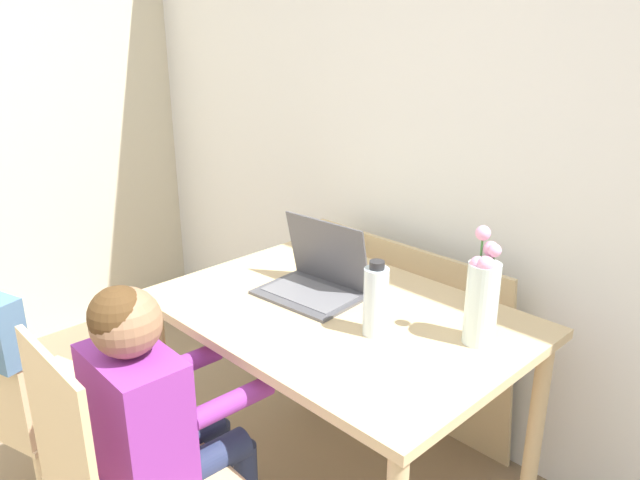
{
  "coord_description": "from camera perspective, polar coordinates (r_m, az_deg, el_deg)",
  "views": [
    {
      "loc": [
        0.92,
        0.31,
        1.61
      ],
      "look_at": [
        -0.41,
        1.62,
        0.93
      ],
      "focal_mm": 35.0,
      "sensor_mm": 36.0,
      "label": 1
    }
  ],
  "objects": [
    {
      "name": "cardboard_panel",
      "position": [
        2.54,
        8.25,
        -8.71
      ],
      "size": [
        0.9,
        0.13,
        0.8
      ],
      "color": "tan",
      "rests_on": "ground_plane"
    },
    {
      "name": "flower_vase",
      "position": [
        1.75,
        14.6,
        -4.93
      ],
      "size": [
        0.09,
        0.09,
        0.34
      ],
      "color": "silver",
      "rests_on": "dining_table"
    },
    {
      "name": "person_seated",
      "position": [
        1.75,
        -14.76,
        -14.85
      ],
      "size": [
        0.32,
        0.43,
        1.0
      ],
      "rotation": [
        0.0,
        0.0,
        3.1
      ],
      "color": "purple",
      "rests_on": "ground_plane"
    },
    {
      "name": "water_bottle",
      "position": [
        1.76,
        5.13,
        -5.52
      ],
      "size": [
        0.07,
        0.07,
        0.22
      ],
      "color": "silver",
      "rests_on": "dining_table"
    },
    {
      "name": "wall_back",
      "position": [
        2.16,
        19.81,
        9.25
      ],
      "size": [
        6.4,
        0.05,
        2.5
      ],
      "color": "white",
      "rests_on": "ground_plane"
    },
    {
      "name": "dining_table",
      "position": [
        1.98,
        1.72,
        -8.84
      ],
      "size": [
        1.13,
        0.79,
        0.75
      ],
      "color": "#D6B784",
      "rests_on": "ground_plane"
    },
    {
      "name": "chair_spare",
      "position": [
        2.13,
        -26.87,
        -10.63
      ],
      "size": [
        0.5,
        0.52,
        0.9
      ],
      "rotation": [
        0.0,
        0.0,
        3.42
      ],
      "color": "#D6B784",
      "rests_on": "ground_plane"
    },
    {
      "name": "laptop",
      "position": [
        2.03,
        -0.3,
        -3.37
      ],
      "size": [
        0.34,
        0.26,
        0.24
      ],
      "rotation": [
        0.0,
        0.0,
        0.08
      ],
      "color": "#4C4C51",
      "rests_on": "dining_table"
    }
  ]
}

